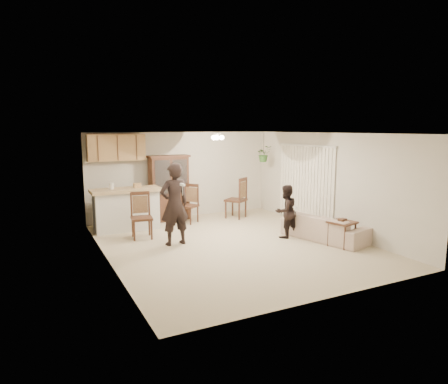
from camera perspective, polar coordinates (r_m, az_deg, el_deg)
name	(u,v)px	position (r m, az deg, el deg)	size (l,w,h in m)	color
floor	(233,244)	(9.15, 1.24, -7.47)	(6.50, 6.50, 0.00)	#BEB38F
ceiling	(233,133)	(8.77, 1.29, 8.38)	(5.50, 6.50, 0.02)	white
wall_back	(182,175)	(11.83, -6.09, 2.45)	(5.50, 0.02, 2.50)	beige
wall_front	(333,220)	(6.24, 15.32, -3.83)	(5.50, 0.02, 2.50)	beige
wall_left	(106,200)	(7.99, -16.47, -1.07)	(0.02, 6.50, 2.50)	beige
wall_right	(329,183)	(10.43, 14.76, 1.31)	(0.02, 6.50, 2.50)	beige
breakfast_bar	(127,211)	(10.57, -13.74, -2.67)	(1.60, 0.55, 1.00)	silver
bar_top	(126,190)	(10.47, -13.85, 0.27)	(1.75, 0.70, 0.08)	tan
upper_cabinets	(116,148)	(11.06, -15.14, 6.15)	(1.50, 0.34, 0.70)	olive
vertical_blinds	(305,184)	(11.11, 11.53, 1.11)	(0.06, 2.30, 2.10)	white
ceiling_fixture	(218,137)	(9.94, -0.93, 7.89)	(0.36, 0.36, 0.20)	#F6E6B8
hanging_plant	(264,154)	(12.03, 5.68, 5.44)	(0.43, 0.37, 0.48)	#275A24
plant_cord	(264,143)	(12.01, 5.70, 6.99)	(0.01, 0.01, 0.65)	#29251E
sofa	(324,224)	(9.73, 14.15, -4.51)	(1.87, 0.73, 0.73)	beige
adult	(174,206)	(9.00, -7.10, -1.93)	(0.66, 0.43, 1.80)	black
child	(286,210)	(9.67, 8.82, -2.54)	(0.66, 0.51, 1.35)	black
china_hutch	(169,188)	(11.44, -7.87, 0.51)	(1.20, 0.51, 1.86)	#341B12
side_table	(342,233)	(9.30, 16.46, -5.69)	(0.63, 0.63, 0.63)	#341B12
chair_bar	(142,226)	(9.76, -11.65, -4.71)	(0.55, 0.55, 1.10)	#341B12
chair_hutch_left	(188,212)	(11.15, -5.15, -2.88)	(0.67, 0.67, 1.07)	#341B12
chair_hutch_right	(236,206)	(11.72, 1.69, -2.08)	(0.74, 0.74, 1.20)	#341B12
controller_adult	(183,185)	(8.52, -5.94, 1.06)	(0.05, 0.16, 0.05)	white
controller_child	(295,207)	(9.45, 10.11, -2.18)	(0.03, 0.11, 0.03)	white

